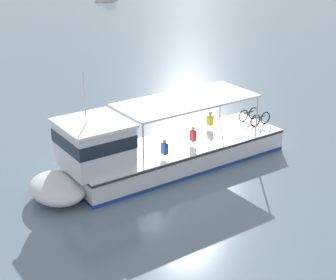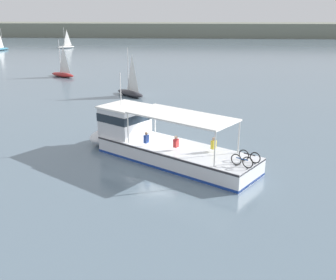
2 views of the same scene
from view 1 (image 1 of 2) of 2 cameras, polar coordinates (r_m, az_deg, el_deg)
ground_plane at (r=24.04m, az=-2.82°, el=-3.47°), size 400.00×400.00×0.00m
ferry_main at (r=23.46m, az=-2.05°, el=-1.41°), size 12.26×9.67×5.32m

